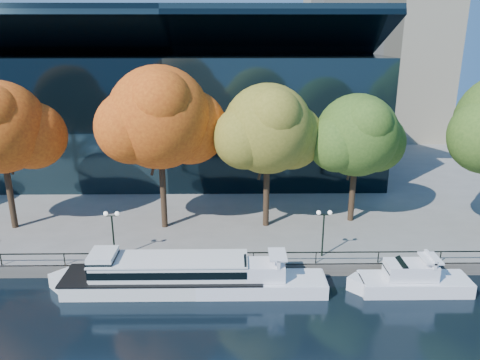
{
  "coord_description": "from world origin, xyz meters",
  "views": [
    {
      "loc": [
        3.49,
        -30.28,
        18.76
      ],
      "look_at": [
        4.0,
        8.0,
        6.5
      ],
      "focal_mm": 35.0,
      "sensor_mm": 36.0,
      "label": 1
    }
  ],
  "objects_px": {
    "tree_2": "(161,120)",
    "lamp_1": "(112,224)",
    "tour_boat": "(158,273)",
    "cruiser_far": "(410,280)",
    "cruiser_near": "(256,280)",
    "tree_1": "(1,129)",
    "lamp_2": "(324,223)",
    "tree_3": "(269,131)",
    "tree_4": "(359,137)"
  },
  "relations": [
    {
      "from": "tree_2",
      "to": "lamp_1",
      "type": "distance_m",
      "value": 10.15
    },
    {
      "from": "tour_boat",
      "to": "cruiser_far",
      "type": "xyz_separation_m",
      "value": [
        18.91,
        -0.54,
        -0.36
      ]
    },
    {
      "from": "tour_boat",
      "to": "cruiser_near",
      "type": "relative_size",
      "value": 1.52
    },
    {
      "from": "tree_1",
      "to": "cruiser_far",
      "type": "bearing_deg",
      "value": -16.7
    },
    {
      "from": "lamp_1",
      "to": "tree_2",
      "type": "bearing_deg",
      "value": 61.39
    },
    {
      "from": "tour_boat",
      "to": "lamp_2",
      "type": "relative_size",
      "value": 4.03
    },
    {
      "from": "tour_boat",
      "to": "cruiser_far",
      "type": "relative_size",
      "value": 1.77
    },
    {
      "from": "lamp_2",
      "to": "tree_1",
      "type": "bearing_deg",
      "value": 167.33
    },
    {
      "from": "tour_boat",
      "to": "lamp_2",
      "type": "distance_m",
      "value": 13.68
    },
    {
      "from": "tree_3",
      "to": "tour_boat",
      "type": "bearing_deg",
      "value": -132.49
    },
    {
      "from": "cruiser_near",
      "to": "cruiser_far",
      "type": "bearing_deg",
      "value": -0.59
    },
    {
      "from": "tour_boat",
      "to": "tree_1",
      "type": "distance_m",
      "value": 19.87
    },
    {
      "from": "cruiser_near",
      "to": "tree_4",
      "type": "bearing_deg",
      "value": 48.62
    },
    {
      "from": "cruiser_near",
      "to": "tree_1",
      "type": "xyz_separation_m",
      "value": [
        -22.19,
        10.01,
        9.45
      ]
    },
    {
      "from": "cruiser_near",
      "to": "tree_4",
      "type": "xyz_separation_m",
      "value": [
        9.99,
        11.34,
        8.37
      ]
    },
    {
      "from": "tree_2",
      "to": "cruiser_near",
      "type": "bearing_deg",
      "value": -51.3
    },
    {
      "from": "lamp_1",
      "to": "lamp_2",
      "type": "height_order",
      "value": "same"
    },
    {
      "from": "cruiser_far",
      "to": "lamp_1",
      "type": "distance_m",
      "value": 23.47
    },
    {
      "from": "tree_1",
      "to": "tree_2",
      "type": "xyz_separation_m",
      "value": [
        14.19,
        -0.02,
        0.82
      ]
    },
    {
      "from": "cruiser_near",
      "to": "lamp_1",
      "type": "relative_size",
      "value": 2.66
    },
    {
      "from": "lamp_1",
      "to": "cruiser_near",
      "type": "bearing_deg",
      "value": -18.2
    },
    {
      "from": "tree_3",
      "to": "cruiser_near",
      "type": "bearing_deg",
      "value": -98.9
    },
    {
      "from": "tour_boat",
      "to": "tree_4",
      "type": "bearing_deg",
      "value": 32.17
    },
    {
      "from": "tree_2",
      "to": "cruiser_far",
      "type": "bearing_deg",
      "value": -27.33
    },
    {
      "from": "cruiser_far",
      "to": "tree_3",
      "type": "distance_m",
      "value": 17.05
    },
    {
      "from": "cruiser_far",
      "to": "tree_2",
      "type": "bearing_deg",
      "value": 152.67
    },
    {
      "from": "lamp_2",
      "to": "tree_2",
      "type": "bearing_deg",
      "value": 155.43
    },
    {
      "from": "cruiser_far",
      "to": "tree_3",
      "type": "bearing_deg",
      "value": 133.96
    },
    {
      "from": "tree_3",
      "to": "cruiser_far",
      "type": "bearing_deg",
      "value": -46.04
    },
    {
      "from": "tree_2",
      "to": "lamp_2",
      "type": "relative_size",
      "value": 3.73
    },
    {
      "from": "cruiser_near",
      "to": "tree_2",
      "type": "xyz_separation_m",
      "value": [
        -8.0,
        9.98,
        10.27
      ]
    },
    {
      "from": "tree_3",
      "to": "lamp_1",
      "type": "bearing_deg",
      "value": -153.59
    },
    {
      "from": "tree_1",
      "to": "lamp_2",
      "type": "xyz_separation_m",
      "value": [
        27.83,
        -6.26,
        -6.44
      ]
    },
    {
      "from": "tour_boat",
      "to": "tree_4",
      "type": "height_order",
      "value": "tree_4"
    },
    {
      "from": "tree_2",
      "to": "lamp_2",
      "type": "distance_m",
      "value": 16.66
    },
    {
      "from": "cruiser_near",
      "to": "tree_2",
      "type": "height_order",
      "value": "tree_2"
    },
    {
      "from": "tree_4",
      "to": "lamp_1",
      "type": "xyz_separation_m",
      "value": [
        -21.39,
        -7.59,
        -5.35
      ]
    },
    {
      "from": "cruiser_far",
      "to": "tree_4",
      "type": "distance_m",
      "value": 14.28
    },
    {
      "from": "tour_boat",
      "to": "cruiser_near",
      "type": "bearing_deg",
      "value": -3.27
    },
    {
      "from": "tour_boat",
      "to": "cruiser_near",
      "type": "xyz_separation_m",
      "value": [
        7.36,
        -0.42,
        -0.35
      ]
    },
    {
      "from": "lamp_1",
      "to": "cruiser_far",
      "type": "bearing_deg",
      "value": -9.57
    },
    {
      "from": "lamp_1",
      "to": "lamp_2",
      "type": "relative_size",
      "value": 1.0
    },
    {
      "from": "lamp_1",
      "to": "tree_1",
      "type": "bearing_deg",
      "value": 149.9
    },
    {
      "from": "tree_4",
      "to": "tree_1",
      "type": "bearing_deg",
      "value": -177.63
    },
    {
      "from": "tour_boat",
      "to": "lamp_2",
      "type": "bearing_deg",
      "value": 14.36
    },
    {
      "from": "tree_4",
      "to": "tree_2",
      "type": "bearing_deg",
      "value": -175.7
    },
    {
      "from": "cruiser_far",
      "to": "lamp_2",
      "type": "bearing_deg",
      "value": 146.81
    },
    {
      "from": "cruiser_far",
      "to": "lamp_2",
      "type": "relative_size",
      "value": 2.27
    },
    {
      "from": "tour_boat",
      "to": "tree_3",
      "type": "xyz_separation_m",
      "value": [
        8.96,
        9.78,
        8.87
      ]
    },
    {
      "from": "cruiser_near",
      "to": "tree_4",
      "type": "relative_size",
      "value": 0.87
    }
  ]
}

